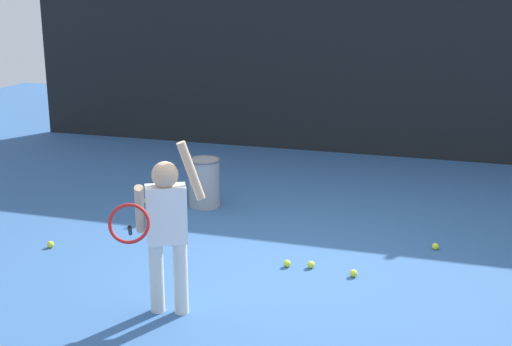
% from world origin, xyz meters
% --- Properties ---
extents(ground_plane, '(20.00, 20.00, 0.00)m').
position_xyz_m(ground_plane, '(0.00, 0.00, 0.00)').
color(ground_plane, '#335B93').
extents(back_fence_windscreen, '(11.12, 0.08, 3.50)m').
position_xyz_m(back_fence_windscreen, '(0.00, 4.60, 1.75)').
color(back_fence_windscreen, black).
rests_on(back_fence_windscreen, ground).
extents(fence_post_0, '(0.09, 0.09, 3.65)m').
position_xyz_m(fence_post_0, '(-5.41, 4.66, 1.83)').
color(fence_post_0, slate).
rests_on(fence_post_0, ground).
extents(fence_post_1, '(0.09, 0.09, 3.65)m').
position_xyz_m(fence_post_1, '(-2.70, 4.66, 1.83)').
color(fence_post_1, slate).
rests_on(fence_post_1, ground).
extents(fence_post_2, '(0.09, 0.09, 3.65)m').
position_xyz_m(fence_post_2, '(0.00, 4.66, 1.83)').
color(fence_post_2, slate).
rests_on(fence_post_2, ground).
extents(tennis_player, '(0.51, 0.81, 1.35)m').
position_xyz_m(tennis_player, '(-0.68, -1.11, 0.73)').
color(tennis_player, silver).
rests_on(tennis_player, ground).
extents(ball_hopper, '(0.38, 0.38, 0.56)m').
position_xyz_m(ball_hopper, '(-1.41, 1.47, 0.29)').
color(ball_hopper, gray).
rests_on(ball_hopper, ground).
extents(tennis_ball_0, '(0.07, 0.07, 0.07)m').
position_xyz_m(tennis_ball_0, '(-2.00, 2.01, 0.03)').
color(tennis_ball_0, '#CCE033').
rests_on(tennis_ball_0, ground).
extents(tennis_ball_2, '(0.07, 0.07, 0.07)m').
position_xyz_m(tennis_ball_2, '(-0.04, 0.04, 0.03)').
color(tennis_ball_2, '#CCE033').
rests_on(tennis_ball_2, ground).
extents(tennis_ball_3, '(0.07, 0.07, 0.07)m').
position_xyz_m(tennis_ball_3, '(0.57, 0.00, 0.03)').
color(tennis_ball_3, '#CCE033').
rests_on(tennis_ball_3, ground).
extents(tennis_ball_4, '(0.07, 0.07, 0.07)m').
position_xyz_m(tennis_ball_4, '(1.21, 0.87, 0.03)').
color(tennis_ball_4, '#CCE033').
rests_on(tennis_ball_4, ground).
extents(tennis_ball_5, '(0.07, 0.07, 0.07)m').
position_xyz_m(tennis_ball_5, '(-2.35, -0.20, 0.03)').
color(tennis_ball_5, '#CCE033').
rests_on(tennis_ball_5, ground).
extents(tennis_ball_6, '(0.07, 0.07, 0.07)m').
position_xyz_m(tennis_ball_6, '(0.17, 0.08, 0.03)').
color(tennis_ball_6, '#CCE033').
rests_on(tennis_ball_6, ground).
extents(tennis_ball_8, '(0.07, 0.07, 0.07)m').
position_xyz_m(tennis_ball_8, '(-2.12, 1.32, 0.03)').
color(tennis_ball_8, '#CCE033').
rests_on(tennis_ball_8, ground).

